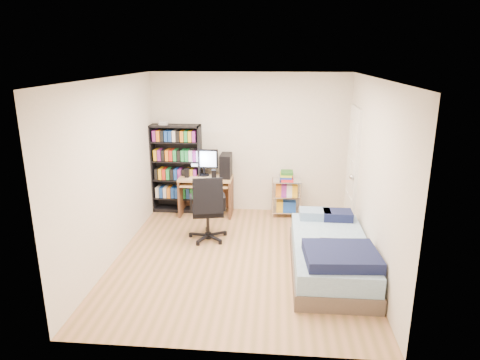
# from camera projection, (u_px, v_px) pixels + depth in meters

# --- Properties ---
(room) EXTENTS (3.58, 4.08, 2.58)m
(room) POSITION_uv_depth(u_px,v_px,m) (240.00, 174.00, 5.74)
(room) COLOR tan
(room) RESTS_ON ground
(media_shelf) EXTENTS (0.90, 0.30, 1.66)m
(media_shelf) POSITION_uv_depth(u_px,v_px,m) (177.00, 168.00, 7.72)
(media_shelf) COLOR black
(media_shelf) RESTS_ON room
(computer_desk) EXTENTS (0.93, 0.54, 1.18)m
(computer_desk) POSITION_uv_depth(u_px,v_px,m) (212.00, 180.00, 7.62)
(computer_desk) COLOR tan
(computer_desk) RESTS_ON room
(office_chair) EXTENTS (0.74, 0.74, 1.04)m
(office_chair) POSITION_uv_depth(u_px,v_px,m) (208.00, 220.00, 6.60)
(office_chair) COLOR black
(office_chair) RESTS_ON room
(wire_cart) EXTENTS (0.51, 0.38, 0.82)m
(wire_cart) POSITION_uv_depth(u_px,v_px,m) (287.00, 187.00, 7.55)
(wire_cart) COLOR silver
(wire_cart) RESTS_ON room
(bed) EXTENTS (1.00, 2.00, 0.57)m
(bed) POSITION_uv_depth(u_px,v_px,m) (331.00, 255.00, 5.63)
(bed) COLOR brown
(bed) RESTS_ON room
(door) EXTENTS (0.12, 0.80, 2.00)m
(door) POSITION_uv_depth(u_px,v_px,m) (352.00, 169.00, 6.95)
(door) COLOR white
(door) RESTS_ON room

